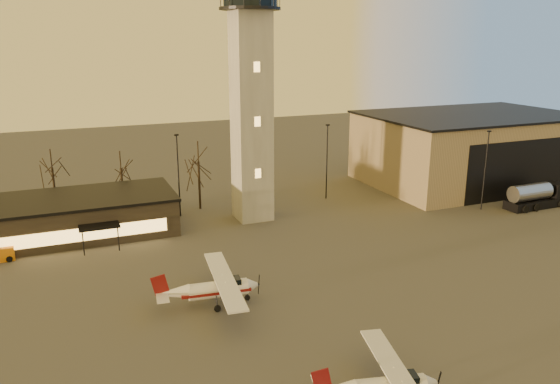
% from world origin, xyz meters
% --- Properties ---
extents(ground, '(220.00, 220.00, 0.00)m').
position_xyz_m(ground, '(0.00, 0.00, 0.00)').
color(ground, '#3C3A37').
rests_on(ground, ground).
extents(control_tower, '(6.80, 6.80, 32.60)m').
position_xyz_m(control_tower, '(0.00, 30.00, 16.33)').
color(control_tower, gray).
rests_on(control_tower, ground).
extents(hangar, '(30.60, 20.60, 10.30)m').
position_xyz_m(hangar, '(36.00, 33.98, 5.15)').
color(hangar, '#978262').
rests_on(hangar, ground).
extents(terminal, '(25.40, 12.20, 4.30)m').
position_xyz_m(terminal, '(-21.99, 31.98, 2.16)').
color(terminal, black).
rests_on(terminal, ground).
extents(light_poles, '(58.50, 12.25, 10.14)m').
position_xyz_m(light_poles, '(0.50, 31.00, 5.41)').
color(light_poles, black).
rests_on(light_poles, ground).
extents(tree_row, '(37.20, 9.20, 8.80)m').
position_xyz_m(tree_row, '(-13.70, 39.16, 5.94)').
color(tree_row, black).
rests_on(tree_row, ground).
extents(cessna_rear, '(9.22, 11.63, 3.19)m').
position_xyz_m(cessna_rear, '(-10.00, 10.01, 1.09)').
color(cessna_rear, silver).
rests_on(cessna_rear, ground).
extents(fuel_truck, '(8.73, 2.97, 3.22)m').
position_xyz_m(fuel_truck, '(35.10, 20.07, 1.27)').
color(fuel_truck, black).
rests_on(fuel_truck, ground).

